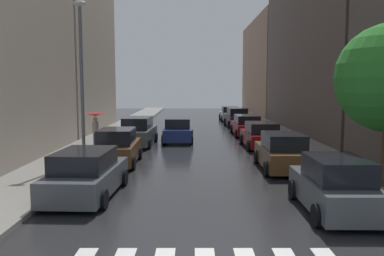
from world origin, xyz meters
The scene contains 17 objects.
ground_plane centered at (0.00, 24.00, -0.02)m, with size 28.00×72.00×0.04m, color #242427.
sidewalk_left centered at (-6.50, 24.00, 0.07)m, with size 3.00×72.00×0.15m, color gray.
sidewalk_right centered at (6.50, 24.00, 0.07)m, with size 3.00×72.00×0.15m, color gray.
building_right_mid centered at (11.00, 26.17, 8.24)m, with size 6.00×21.95×16.49m, color #564C47.
building_right_far centered at (11.00, 48.02, 6.32)m, with size 6.00×20.85×12.63m, color #8C6B56.
parked_car_left_nearest centered at (-3.92, 6.73, 0.77)m, with size 2.30×4.56×1.63m.
parked_car_left_second centered at (-3.90, 12.33, 0.81)m, with size 2.08×4.08×1.75m.
parked_car_left_third centered at (-3.74, 18.54, 0.84)m, with size 2.19×4.73×1.82m.
parked_car_right_nearest centered at (3.99, 5.03, 0.79)m, with size 2.02×4.03×1.70m.
parked_car_right_second centered at (3.82, 11.10, 0.79)m, with size 2.13×4.31×1.68m.
parked_car_right_third centered at (3.97, 17.58, 0.74)m, with size 2.23×4.32×1.57m.
parked_car_right_fourth centered at (3.91, 23.66, 0.74)m, with size 2.16×4.79×1.57m.
parked_car_right_fifth centered at (3.93, 30.32, 0.82)m, with size 2.23×4.35×1.76m.
parked_car_right_sixth centered at (3.84, 36.45, 0.74)m, with size 2.14×4.03×1.57m.
car_midroad centered at (-1.25, 20.30, 0.76)m, with size 2.08×4.37×1.63m.
pedestrian_foreground centered at (-6.02, 16.67, 1.70)m, with size 1.16×1.16×2.05m.
lamp_post_left centered at (-5.55, 12.37, 4.49)m, with size 0.60×0.28×7.61m.
Camera 1 is at (-0.29, -6.50, 3.79)m, focal length 36.81 mm.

